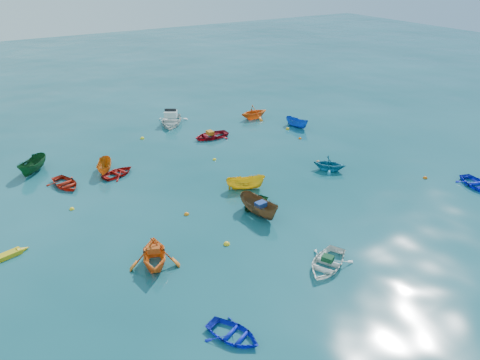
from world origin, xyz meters
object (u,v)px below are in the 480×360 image
dinghy_blue_se (477,187)px  motorboat_white (171,124)px  dinghy_blue_sw (233,337)px  dinghy_white_near (326,267)px

dinghy_blue_se → motorboat_white: motorboat_white is taller
dinghy_blue_sw → dinghy_white_near: bearing=-9.9°
dinghy_white_near → dinghy_blue_se: 15.74m
dinghy_blue_se → motorboat_white: bearing=136.1°
dinghy_blue_se → motorboat_white: (-13.44, 24.06, 0.00)m
dinghy_white_near → dinghy_blue_se: dinghy_white_near is taller
dinghy_blue_sw → dinghy_white_near: size_ratio=0.81×
dinghy_blue_sw → dinghy_white_near: dinghy_white_near is taller
dinghy_blue_se → motorboat_white: 27.56m
dinghy_blue_sw → motorboat_white: 29.09m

